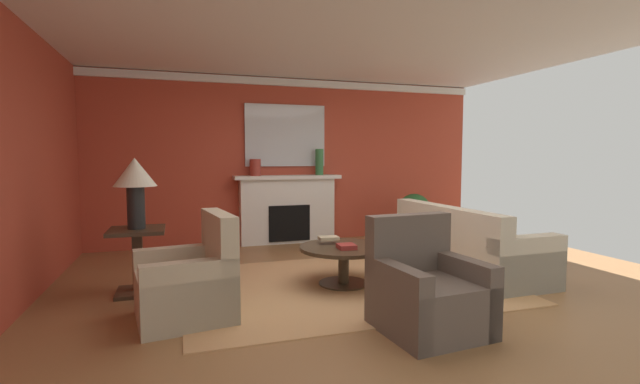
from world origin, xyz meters
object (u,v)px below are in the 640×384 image
at_px(mantel_mirror, 285,136).
at_px(potted_plant, 414,214).
at_px(fireplace, 288,211).
at_px(vase_mantel_left, 255,167).
at_px(vase_mantel_right, 319,162).
at_px(armchair_near_window, 189,285).
at_px(side_table, 138,256).
at_px(sofa, 466,249).
at_px(coffee_table, 344,256).
at_px(table_lamp, 135,179).
at_px(armchair_facing_fireplace, 427,294).

bearing_deg(mantel_mirror, potted_plant, -20.12).
height_order(fireplace, vase_mantel_left, vase_mantel_left).
height_order(fireplace, vase_mantel_right, vase_mantel_right).
height_order(armchair_near_window, side_table, armchair_near_window).
xyz_separation_m(armchair_near_window, side_table, (-0.50, 0.92, 0.09)).
xyz_separation_m(sofa, vase_mantel_left, (-2.24, 2.51, 0.99)).
distance_m(mantel_mirror, side_table, 3.50).
xyz_separation_m(mantel_mirror, vase_mantel_right, (0.55, -0.17, -0.45)).
distance_m(coffee_table, table_lamp, 2.40).
height_order(mantel_mirror, table_lamp, mantel_mirror).
xyz_separation_m(fireplace, side_table, (-2.18, -2.22, -0.14)).
relative_size(sofa, table_lamp, 2.83).
xyz_separation_m(side_table, vase_mantel_right, (2.73, 2.17, 0.97)).
bearing_deg(coffee_table, mantel_mirror, 90.26).
height_order(armchair_near_window, potted_plant, armchair_near_window).
bearing_deg(coffee_table, side_table, 169.86).
bearing_deg(sofa, side_table, 175.08).
height_order(coffee_table, table_lamp, table_lamp).
xyz_separation_m(armchair_near_window, potted_plant, (3.74, 2.51, 0.19)).
bearing_deg(fireplace, side_table, -134.50).
relative_size(fireplace, sofa, 0.85).
relative_size(table_lamp, potted_plant, 0.90).
relative_size(mantel_mirror, armchair_near_window, 1.45).
bearing_deg(vase_mantel_right, armchair_facing_fireplace, -94.79).
bearing_deg(armchair_near_window, sofa, 9.92).
bearing_deg(coffee_table, armchair_near_window, -162.59).
bearing_deg(vase_mantel_right, vase_mantel_left, 180.00).
distance_m(fireplace, mantel_mirror, 1.28).
bearing_deg(sofa, armchair_facing_fireplace, -134.88).
relative_size(armchair_near_window, table_lamp, 1.27).
distance_m(table_lamp, vase_mantel_right, 3.49).
bearing_deg(armchair_near_window, fireplace, 61.88).
relative_size(table_lamp, vase_mantel_left, 2.74).
bearing_deg(coffee_table, vase_mantel_left, 102.37).
bearing_deg(sofa, coffee_table, -177.98).
bearing_deg(vase_mantel_right, side_table, -141.52).
relative_size(mantel_mirror, side_table, 1.97).
bearing_deg(vase_mantel_right, mantel_mirror, 162.82).
height_order(sofa, side_table, sofa).
relative_size(vase_mantel_left, potted_plant, 0.33).
distance_m(mantel_mirror, vase_mantel_right, 0.73).
distance_m(sofa, side_table, 3.89).
relative_size(sofa, vase_mantel_left, 7.75).
bearing_deg(potted_plant, coffee_table, -135.91).
bearing_deg(side_table, armchair_near_window, -61.44).
distance_m(table_lamp, vase_mantel_left, 2.72).
xyz_separation_m(table_lamp, vase_mantel_right, (2.73, 2.17, 0.14)).
relative_size(vase_mantel_right, potted_plant, 0.53).
distance_m(side_table, table_lamp, 0.82).
height_order(mantel_mirror, sofa, mantel_mirror).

